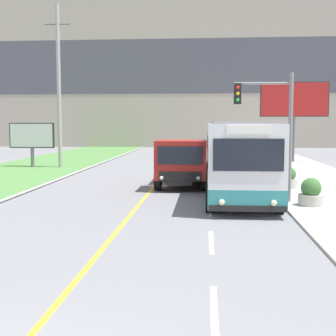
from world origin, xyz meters
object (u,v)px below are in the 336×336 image
(car_distant, at_px, (190,153))
(planter_round_second, at_px, (289,179))
(traffic_light_mast, at_px, (272,120))
(billboard_small, at_px, (32,137))
(planter_round_near, at_px, (311,193))
(dump_truck, at_px, (182,163))
(planter_round_third, at_px, (278,169))
(planter_round_far, at_px, (268,162))
(utility_pole_far, at_px, (59,86))
(city_bus, at_px, (236,157))
(billboard_large, at_px, (294,102))

(car_distant, bearing_deg, planter_round_second, -71.78)
(traffic_light_mast, height_order, billboard_small, traffic_light_mast)
(billboard_small, height_order, planter_round_near, billboard_small)
(billboard_small, bearing_deg, planter_round_second, -31.34)
(dump_truck, relative_size, planter_round_third, 6.01)
(car_distant, bearing_deg, planter_round_third, -63.97)
(planter_round_third, relative_size, planter_round_far, 0.97)
(utility_pole_far, xyz_separation_m, traffic_light_mast, (12.90, -13.86, -2.45))
(dump_truck, distance_m, planter_round_far, 10.68)
(utility_pole_far, bearing_deg, planter_round_near, -45.77)
(dump_truck, distance_m, planter_round_second, 5.15)
(dump_truck, bearing_deg, city_bus, -30.03)
(billboard_small, bearing_deg, car_distant, 28.21)
(utility_pole_far, height_order, traffic_light_mast, utility_pole_far)
(billboard_large, xyz_separation_m, planter_round_near, (-3.01, -20.33, -4.31))
(dump_truck, xyz_separation_m, traffic_light_mast, (3.72, -4.32, 2.08))
(city_bus, relative_size, planter_round_third, 11.99)
(dump_truck, bearing_deg, billboard_small, 139.51)
(planter_round_third, bearing_deg, traffic_light_mast, -100.19)
(dump_truck, distance_m, car_distant, 15.57)
(car_distant, bearing_deg, billboard_small, -151.79)
(planter_round_second, height_order, planter_round_far, planter_round_far)
(city_bus, height_order, billboard_small, city_bus)
(billboard_small, bearing_deg, planter_round_third, -17.36)
(city_bus, height_order, traffic_light_mast, traffic_light_mast)
(dump_truck, bearing_deg, planter_round_near, -45.14)
(city_bus, height_order, billboard_large, billboard_large)
(dump_truck, relative_size, planter_round_far, 5.83)
(utility_pole_far, bearing_deg, dump_truck, -46.11)
(utility_pole_far, distance_m, planter_round_third, 16.20)
(dump_truck, height_order, billboard_small, billboard_small)
(traffic_light_mast, bearing_deg, billboard_large, 77.31)
(city_bus, relative_size, car_distant, 2.90)
(traffic_light_mast, distance_m, planter_round_third, 9.31)
(city_bus, bearing_deg, planter_round_near, -54.93)
(billboard_large, bearing_deg, planter_round_third, -104.68)
(planter_round_near, relative_size, planter_round_second, 1.03)
(planter_round_second, distance_m, planter_round_far, 9.56)
(planter_round_second, bearing_deg, traffic_light_mast, -109.11)
(car_distant, height_order, utility_pole_far, utility_pole_far)
(city_bus, bearing_deg, utility_pole_far, 136.78)
(city_bus, height_order, car_distant, city_bus)
(planter_round_far, bearing_deg, city_bus, -104.81)
(traffic_light_mast, bearing_deg, planter_round_far, 83.12)
(city_bus, distance_m, planter_round_second, 3.01)
(billboard_large, bearing_deg, city_bus, -108.53)
(car_distant, xyz_separation_m, billboard_large, (8.26, -0.37, 4.16))
(planter_round_far, bearing_deg, billboard_small, 178.65)
(planter_round_far, bearing_deg, planter_round_third, -90.71)
(billboard_small, xyz_separation_m, planter_round_second, (16.35, -9.95, -1.66))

